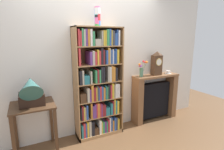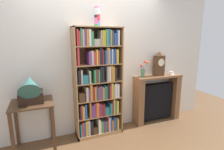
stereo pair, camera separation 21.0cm
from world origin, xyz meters
name	(u,v)px [view 1 (the left image)]	position (x,y,z in m)	size (l,w,h in m)	color
ground_plane	(102,137)	(0.00, 0.00, -0.01)	(7.73, 6.40, 0.02)	brown
wall_back	(99,58)	(0.11, 0.34, 1.34)	(4.73, 0.08, 2.68)	silver
bookshelf	(99,86)	(0.00, 0.13, 0.89)	(0.81, 0.32, 1.88)	#A87A4C
cup_stack	(98,17)	(0.00, 0.14, 2.03)	(0.09, 0.09, 0.30)	green
side_table_left	(34,117)	(-1.06, 0.03, 0.59)	(0.59, 0.54, 0.78)	#472D1C
gramophone	(31,91)	(-1.06, -0.04, 0.99)	(0.33, 0.45, 0.50)	black
fireplace_mantel	(154,97)	(1.27, 0.18, 0.47)	(1.00, 0.28, 0.96)	brown
mantel_clock	(157,63)	(1.26, 0.16, 1.20)	(0.20, 0.14, 0.48)	#472D1C
flower_vase	(142,69)	(0.90, 0.15, 1.11)	(0.18, 0.12, 0.32)	#4C7A60
teacup_with_saucer	(168,72)	(1.58, 0.16, 0.99)	(0.13, 0.13, 0.06)	white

